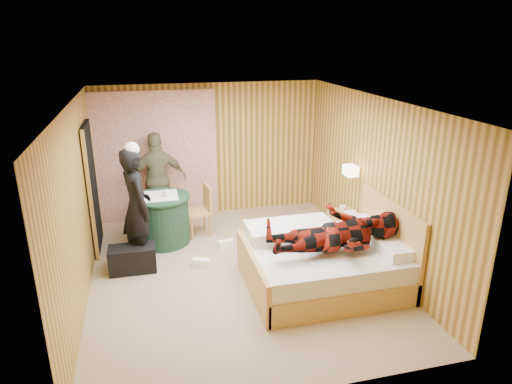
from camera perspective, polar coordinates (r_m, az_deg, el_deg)
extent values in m
cube|color=tan|center=(6.87, -2.19, -9.95)|extent=(4.20, 5.00, 0.01)
cube|color=white|center=(6.05, -2.50, 11.18)|extent=(4.20, 5.00, 0.01)
cube|color=tan|center=(8.71, -5.75, 5.23)|extent=(4.20, 0.02, 2.50)
cube|color=tan|center=(6.30, -21.39, -1.60)|extent=(0.02, 5.00, 2.50)
cube|color=tan|center=(7.06, 14.59, 1.32)|extent=(0.02, 5.00, 2.50)
cube|color=beige|center=(8.57, -12.31, 4.31)|extent=(2.20, 0.08, 2.40)
cube|color=black|center=(7.68, -19.78, 0.47)|extent=(0.06, 0.90, 2.05)
cylinder|color=gold|center=(7.38, 12.30, 2.69)|extent=(0.18, 0.04, 0.04)
cube|color=#FFECB2|center=(7.34, 11.74, 2.65)|extent=(0.18, 0.24, 0.16)
cube|color=tan|center=(6.56, 8.56, -10.10)|extent=(2.09, 1.67, 0.31)
cube|color=silver|center=(6.42, 8.68, -7.86)|extent=(2.03, 1.61, 0.26)
cube|color=tan|center=(6.20, -0.49, -10.28)|extent=(0.06, 1.67, 0.58)
cube|color=tan|center=(6.77, 16.30, -5.75)|extent=(0.06, 1.67, 1.15)
cube|color=white|center=(6.37, 16.99, -6.75)|extent=(0.40, 0.57, 0.15)
cube|color=white|center=(6.99, 13.72, -4.05)|extent=(0.40, 0.57, 0.15)
cube|color=silver|center=(6.60, 4.28, -4.74)|extent=(1.25, 0.63, 0.19)
cube|color=tan|center=(7.66, 11.01, -4.66)|extent=(0.42, 0.58, 0.58)
cube|color=tan|center=(7.59, 11.09, -3.39)|extent=(0.44, 0.60, 0.03)
cylinder|color=#20472C|center=(7.77, -11.61, -3.46)|extent=(0.88, 0.88, 0.80)
cylinder|color=#20472C|center=(7.62, -11.81, -0.65)|extent=(0.94, 0.94, 0.03)
cube|color=white|center=(7.62, -11.82, -0.48)|extent=(0.57, 0.57, 0.01)
cube|color=tan|center=(8.36, -11.88, -1.45)|extent=(0.47, 0.47, 0.05)
cube|color=tan|center=(8.46, -12.21, 0.57)|extent=(0.42, 0.09, 0.46)
cylinder|color=tan|center=(8.27, -12.73, -3.50)|extent=(0.04, 0.04, 0.43)
cylinder|color=tan|center=(8.63, -10.85, -2.39)|extent=(0.04, 0.04, 0.43)
cube|color=tan|center=(7.94, -7.29, -2.45)|extent=(0.46, 0.46, 0.05)
cube|color=tan|center=(7.91, -6.10, -0.66)|extent=(0.10, 0.40, 0.44)
cylinder|color=tan|center=(8.14, -8.64, -3.69)|extent=(0.04, 0.04, 0.41)
cylinder|color=tan|center=(7.93, -5.76, -4.20)|extent=(0.04, 0.04, 0.41)
cube|color=black|center=(7.05, -15.18, -8.07)|extent=(0.68, 0.37, 0.38)
cube|color=white|center=(7.60, -3.77, -6.44)|extent=(0.27, 0.15, 0.11)
cube|color=white|center=(7.03, -6.84, -8.77)|extent=(0.29, 0.20, 0.12)
imported|color=black|center=(6.99, -14.68, -1.85)|extent=(0.62, 0.76, 1.81)
imported|color=#676345|center=(8.35, -12.12, 1.51)|extent=(1.05, 0.52, 1.72)
imported|color=maroon|center=(6.04, 10.11, -3.89)|extent=(0.86, 0.67, 1.77)
imported|color=white|center=(7.50, 11.31, -2.72)|extent=(0.21, 0.25, 0.02)
imported|color=white|center=(7.50, 11.32, -2.58)|extent=(0.19, 0.25, 0.02)
imported|color=white|center=(7.64, 10.76, -1.98)|extent=(0.13, 0.13, 0.09)
imported|color=white|center=(7.55, -11.08, -0.15)|extent=(0.14, 0.14, 0.10)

